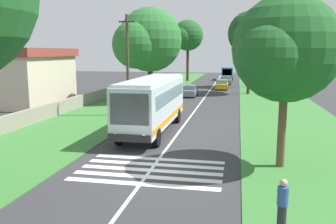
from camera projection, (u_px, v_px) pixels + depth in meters
ground at (152, 169)px, 17.05m from camera, size 160.00×160.00×0.00m
grass_verge_left at (104, 112)px, 33.12m from camera, size 120.00×8.00×0.04m
grass_verge_right at (288, 118)px, 30.01m from camera, size 120.00×8.00×0.04m
centre_line at (192, 115)px, 31.57m from camera, size 110.00×0.16×0.01m
coach_bus at (153, 101)px, 24.62m from camera, size 11.16×2.62×3.73m
zebra_crossing at (151, 170)px, 16.82m from camera, size 4.05×6.80×0.01m
trailing_car_0 at (189, 91)px, 44.61m from camera, size 4.30×1.78×1.43m
trailing_car_1 at (222, 85)px, 52.98m from camera, size 4.30×1.78×1.43m
trailing_car_2 at (226, 80)px, 60.79m from camera, size 4.30×1.78×1.43m
trailing_minibus_0 at (228, 72)px, 70.48m from camera, size 6.00×2.14×2.53m
roadside_tree_left_0 at (187, 36)px, 66.55m from camera, size 6.82×5.74×11.37m
roadside_tree_left_1 at (147, 42)px, 38.82m from camera, size 8.39×7.12×10.26m
roadside_tree_right_0 at (251, 37)px, 54.84m from camera, size 5.40×4.65×10.27m
roadside_tree_right_1 at (283, 52)px, 16.52m from camera, size 6.01×4.97×8.11m
roadside_tree_right_2 at (249, 35)px, 45.97m from camera, size 6.85×5.69×10.65m
utility_pole at (128, 64)px, 30.36m from camera, size 0.24×1.40×8.56m
roadside_wall at (91, 98)px, 38.50m from camera, size 70.00×0.40×1.17m
roadside_building at (16, 76)px, 37.60m from camera, size 10.36×9.64×5.87m
pedestrian at (282, 205)px, 10.89m from camera, size 0.34×0.34×1.69m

